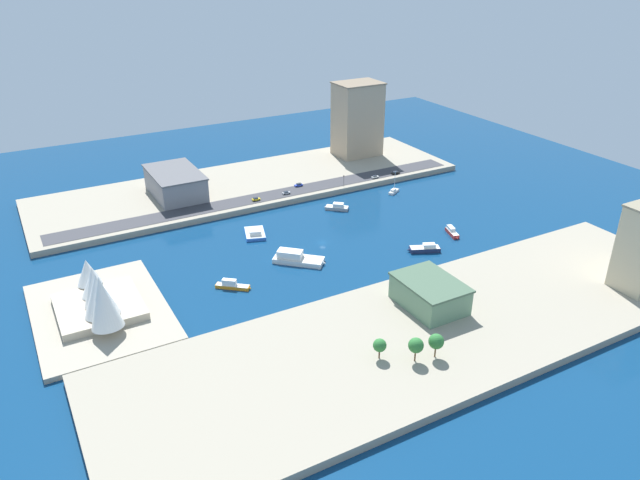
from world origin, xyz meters
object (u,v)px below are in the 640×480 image
object	(u,v)px
ferry_white_commuter	(296,258)
sedan_silver	(286,193)
opera_landmark	(98,295)
patrol_launch_navy	(425,249)
terminal_long_green	(430,293)
warehouse_low_gray	(175,183)
suv_black	(395,173)
taxi_yellow_cab	(256,199)
catamaran_blue	(255,233)
van_white	(375,177)
traffic_light_waterfront	(344,179)
yacht_sleek_gray	(337,207)
sailboat_small_white	(394,191)
tugboat_red	(452,232)
water_taxi_orange	(232,285)
hatchback_blue	(299,185)
apartment_midrise_tan	(357,119)

from	to	relation	value
ferry_white_commuter	sedan_silver	xyz separation A→B (m)	(66.71, -27.92, 2.02)
sedan_silver	opera_landmark	size ratio (longest dim) A/B	0.10
patrol_launch_navy	terminal_long_green	world-z (taller)	terminal_long_green
warehouse_low_gray	suv_black	size ratio (longest dim) A/B	7.72
taxi_yellow_cab	catamaran_blue	bearing A→B (deg)	155.52
catamaran_blue	patrol_launch_navy	xyz separation A→B (m)	(-52.29, -60.22, 0.12)
van_white	traffic_light_waterfront	distance (m)	22.95
sedan_silver	yacht_sleek_gray	bearing A→B (deg)	-146.24
yacht_sleek_gray	sailboat_small_white	distance (m)	40.02
yacht_sleek_gray	ferry_white_commuter	bearing A→B (deg)	132.65
tugboat_red	terminal_long_green	size ratio (longest dim) A/B	0.45
ferry_white_commuter	warehouse_low_gray	distance (m)	97.96
suv_black	van_white	xyz separation A→B (m)	(0.12, 14.33, -0.03)
yacht_sleek_gray	traffic_light_waterfront	world-z (taller)	traffic_light_waterfront
water_taxi_orange	suv_black	distance (m)	149.01
hatchback_blue	apartment_midrise_tan	bearing A→B (deg)	-60.40
patrol_launch_navy	tugboat_red	bearing A→B (deg)	-70.93
water_taxi_orange	tugboat_red	distance (m)	110.17
water_taxi_orange	opera_landmark	xyz separation A→B (m)	(2.27, 50.10, 8.88)
water_taxi_orange	van_white	distance (m)	136.67
yacht_sleek_gray	sedan_silver	world-z (taller)	sedan_silver
suv_black	hatchback_blue	bearing A→B (deg)	80.65
tugboat_red	hatchback_blue	size ratio (longest dim) A/B	2.59
warehouse_low_gray	ferry_white_commuter	bearing A→B (deg)	-165.74
van_white	taxi_yellow_cab	size ratio (longest dim) A/B	1.00
taxi_yellow_cab	warehouse_low_gray	bearing A→B (deg)	49.97
catamaran_blue	suv_black	bearing A→B (deg)	-73.37
hatchback_blue	traffic_light_waterfront	world-z (taller)	traffic_light_waterfront
yacht_sleek_gray	warehouse_low_gray	distance (m)	87.53
suv_black	yacht_sleek_gray	bearing A→B (deg)	113.19
catamaran_blue	taxi_yellow_cab	bearing A→B (deg)	-24.48
catamaran_blue	suv_black	distance (m)	107.60
patrol_launch_navy	hatchback_blue	xyz separation A→B (m)	(92.77, 16.05, 2.63)
traffic_light_waterfront	taxi_yellow_cab	bearing A→B (deg)	85.09
sailboat_small_white	apartment_midrise_tan	xyz separation A→B (m)	(60.98, -13.65, 24.87)
warehouse_low_gray	opera_landmark	xyz separation A→B (m)	(-99.68, 58.75, 0.51)
catamaran_blue	patrol_launch_navy	size ratio (longest dim) A/B	1.08
ferry_white_commuter	van_white	size ratio (longest dim) A/B	5.01
van_white	sailboat_small_white	bearing A→B (deg)	-177.25
apartment_midrise_tan	van_white	world-z (taller)	apartment_midrise_tan
catamaran_blue	opera_landmark	size ratio (longest dim) A/B	0.36
warehouse_low_gray	van_white	bearing A→B (deg)	-105.75
sailboat_small_white	tugboat_red	world-z (taller)	sailboat_small_white
patrol_launch_navy	hatchback_blue	distance (m)	94.18
ferry_white_commuter	suv_black	world-z (taller)	ferry_white_commuter
water_taxi_orange	catamaran_blue	xyz separation A→B (m)	(40.65, -27.68, -0.12)
opera_landmark	sedan_silver	bearing A→B (deg)	-57.06
sailboat_small_white	van_white	xyz separation A→B (m)	(17.84, 0.86, 2.90)
patrol_launch_navy	suv_black	distance (m)	93.51
sailboat_small_white	sedan_silver	world-z (taller)	sailboat_small_white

